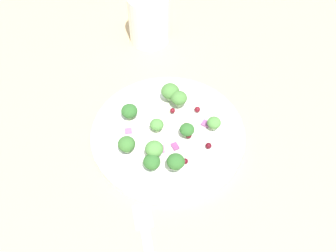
{
  "coord_description": "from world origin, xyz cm",
  "views": [
    {
      "loc": [
        -17.95,
        -30.51,
        49.71
      ],
      "look_at": [
        -2.17,
        2.6,
        2.7
      ],
      "focal_mm": 42.23,
      "sensor_mm": 36.0,
      "label": 1
    }
  ],
  "objects_px": {
    "broccoli_floret_0": "(176,162)",
    "water_glass": "(149,18)",
    "broccoli_floret_2": "(154,149)",
    "broccoli_floret_1": "(213,121)",
    "plate": "(168,133)"
  },
  "relations": [
    {
      "from": "broccoli_floret_0",
      "to": "water_glass",
      "type": "xyz_separation_m",
      "value": [
        0.09,
        0.3,
        0.01
      ]
    },
    {
      "from": "plate",
      "to": "broccoli_floret_0",
      "type": "distance_m",
      "value": 0.08
    },
    {
      "from": "broccoli_floret_1",
      "to": "broccoli_floret_2",
      "type": "height_order",
      "value": "broccoli_floret_2"
    },
    {
      "from": "broccoli_floret_1",
      "to": "plate",
      "type": "bearing_deg",
      "value": 161.31
    },
    {
      "from": "water_glass",
      "to": "broccoli_floret_1",
      "type": "bearing_deg",
      "value": -91.1
    },
    {
      "from": "plate",
      "to": "broccoli_floret_1",
      "type": "relative_size",
      "value": 11.11
    },
    {
      "from": "plate",
      "to": "broccoli_floret_0",
      "type": "height_order",
      "value": "broccoli_floret_0"
    },
    {
      "from": "broccoli_floret_1",
      "to": "broccoli_floret_2",
      "type": "xyz_separation_m",
      "value": [
        -0.1,
        -0.01,
        0.01
      ]
    },
    {
      "from": "plate",
      "to": "water_glass",
      "type": "xyz_separation_m",
      "value": [
        0.07,
        0.23,
        0.04
      ]
    },
    {
      "from": "broccoli_floret_2",
      "to": "broccoli_floret_0",
      "type": "bearing_deg",
      "value": -61.18
    },
    {
      "from": "broccoli_floret_2",
      "to": "broccoli_floret_1",
      "type": "bearing_deg",
      "value": 7.05
    },
    {
      "from": "plate",
      "to": "broccoli_floret_2",
      "type": "height_order",
      "value": "broccoli_floret_2"
    },
    {
      "from": "broccoli_floret_1",
      "to": "broccoli_floret_0",
      "type": "bearing_deg",
      "value": -151.86
    },
    {
      "from": "broccoli_floret_0",
      "to": "water_glass",
      "type": "distance_m",
      "value": 0.31
    },
    {
      "from": "broccoli_floret_1",
      "to": "broccoli_floret_2",
      "type": "distance_m",
      "value": 0.1
    }
  ]
}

